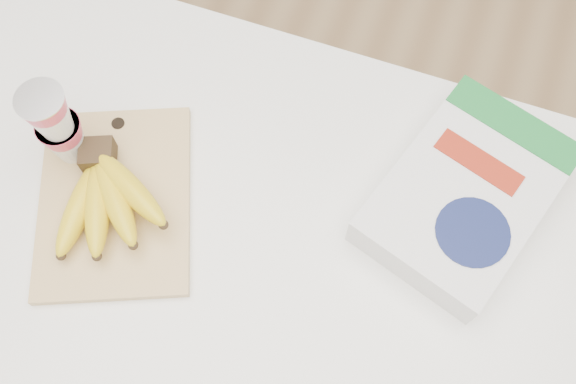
{
  "coord_description": "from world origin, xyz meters",
  "views": [
    {
      "loc": [
        0.23,
        -0.24,
        1.74
      ],
      "look_at": [
        0.1,
        0.1,
        0.91
      ],
      "focal_mm": 40.0,
      "sensor_mm": 36.0,
      "label": 1
    }
  ],
  "objects_px": {
    "bananas": "(105,196)",
    "yogurt_stack": "(56,124)",
    "table": "(224,311)",
    "cutting_board": "(115,201)",
    "cereal_box": "(466,194)"
  },
  "relations": [
    {
      "from": "table",
      "to": "cutting_board",
      "type": "relative_size",
      "value": 3.93
    },
    {
      "from": "yogurt_stack",
      "to": "cereal_box",
      "type": "xyz_separation_m",
      "value": [
        0.57,
        0.12,
        -0.07
      ]
    },
    {
      "from": "yogurt_stack",
      "to": "table",
      "type": "bearing_deg",
      "value": -15.87
    },
    {
      "from": "bananas",
      "to": "cutting_board",
      "type": "bearing_deg",
      "value": 76.1
    },
    {
      "from": "table",
      "to": "cutting_board",
      "type": "height_order",
      "value": "cutting_board"
    },
    {
      "from": "cutting_board",
      "to": "cereal_box",
      "type": "bearing_deg",
      "value": -3.26
    },
    {
      "from": "table",
      "to": "cereal_box",
      "type": "height_order",
      "value": "cereal_box"
    },
    {
      "from": "bananas",
      "to": "yogurt_stack",
      "type": "distance_m",
      "value": 0.12
    },
    {
      "from": "yogurt_stack",
      "to": "cereal_box",
      "type": "relative_size",
      "value": 0.45
    },
    {
      "from": "yogurt_stack",
      "to": "cereal_box",
      "type": "height_order",
      "value": "yogurt_stack"
    },
    {
      "from": "table",
      "to": "bananas",
      "type": "bearing_deg",
      "value": 177.55
    },
    {
      "from": "bananas",
      "to": "yogurt_stack",
      "type": "bearing_deg",
      "value": 146.41
    },
    {
      "from": "table",
      "to": "bananas",
      "type": "xyz_separation_m",
      "value": [
        -0.14,
        0.01,
        0.48
      ]
    },
    {
      "from": "cutting_board",
      "to": "bananas",
      "type": "bearing_deg",
      "value": -127.0
    },
    {
      "from": "table",
      "to": "cereal_box",
      "type": "distance_m",
      "value": 0.61
    }
  ]
}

